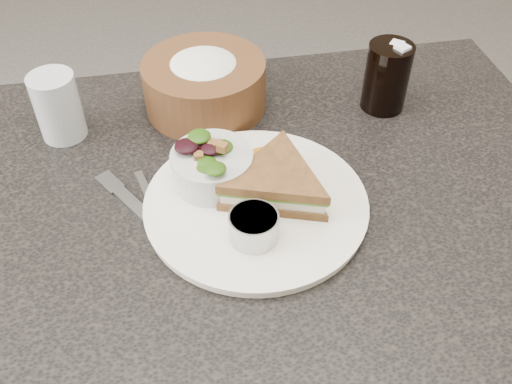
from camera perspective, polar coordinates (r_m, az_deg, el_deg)
The scene contains 11 objects.
dining_table at distance 1.11m, azimuth -0.18°, elevation -14.12°, with size 1.00×0.70×0.75m, color black.
dinner_plate at distance 0.79m, azimuth -0.00°, elevation -1.22°, with size 0.30×0.30×0.01m, color silver.
sandwich at distance 0.77m, azimuth 2.01°, elevation 0.94°, with size 0.17×0.17×0.05m, color brown, non-canonical shape.
salad_bowl at distance 0.79m, azimuth -4.43°, elevation 2.94°, with size 0.11×0.11×0.07m, color #AFB7B4, non-canonical shape.
dressing_ramekin at distance 0.72m, azimuth -0.23°, elevation -3.50°, with size 0.06×0.06×0.04m, color #A5A5A6.
orange_wedge at distance 0.84m, azimuth 0.64°, elevation 3.91°, with size 0.06×0.06×0.02m, color orange.
fork at distance 0.79m, azimuth -10.92°, elevation -2.40°, with size 0.02×0.18×0.00m, color gray.
knife at distance 0.80m, azimuth -9.99°, elevation -1.86°, with size 0.01×0.17×0.00m, color gray.
bread_basket at distance 0.94m, azimuth -5.21°, elevation 11.37°, with size 0.20×0.20×0.11m, color #53341D, non-canonical shape.
cola_glass at distance 0.96m, azimuth 12.99°, elevation 11.45°, with size 0.07×0.07×0.12m, color black, non-canonical shape.
water_glass at distance 0.93m, azimuth -19.20°, elevation 8.08°, with size 0.07×0.07×0.11m, color #ACB5BC.
Camera 1 is at (-0.10, -0.57, 1.32)m, focal length 40.00 mm.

